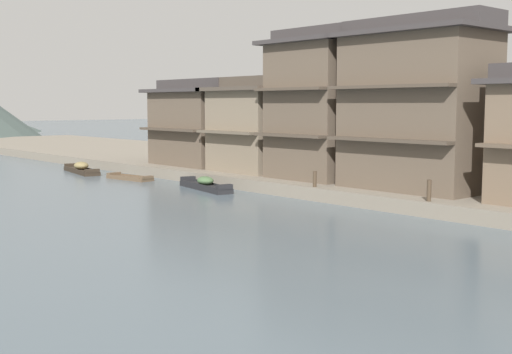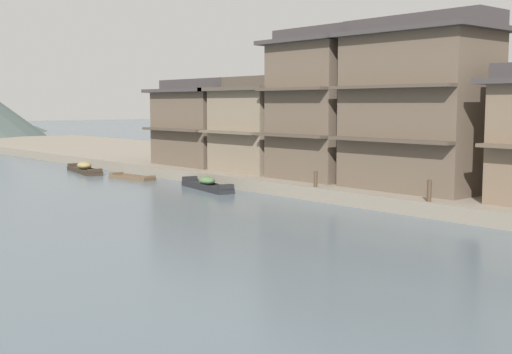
{
  "view_description": "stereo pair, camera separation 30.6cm",
  "coord_description": "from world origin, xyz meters",
  "px_view_note": "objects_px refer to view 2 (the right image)",
  "views": [
    {
      "loc": [
        -18.07,
        -4.69,
        5.02
      ],
      "look_at": [
        2.14,
        18.18,
        1.71
      ],
      "focal_mm": 46.72,
      "sensor_mm": 36.0,
      "label": 1
    },
    {
      "loc": [
        -17.84,
        -4.89,
        5.02
      ],
      "look_at": [
        2.14,
        18.18,
        1.71
      ],
      "focal_mm": 46.72,
      "sensor_mm": 36.0,
      "label": 2
    }
  ],
  "objects_px": {
    "boat_moored_far": "(207,185)",
    "house_waterfront_narrow": "(326,105)",
    "house_waterfront_end": "(207,123)",
    "mooring_post_dock_far": "(316,179)",
    "house_waterfront_tall": "(418,105)",
    "mooring_post_dock_mid": "(429,191)",
    "house_waterfront_far": "(267,125)",
    "boat_moored_third": "(132,178)",
    "boat_moored_second": "(84,169)"
  },
  "relations": [
    {
      "from": "boat_moored_second",
      "to": "house_waterfront_tall",
      "type": "relative_size",
      "value": 0.66
    },
    {
      "from": "house_waterfront_narrow",
      "to": "mooring_post_dock_far",
      "type": "bearing_deg",
      "value": -142.97
    },
    {
      "from": "house_waterfront_tall",
      "to": "house_waterfront_end",
      "type": "bearing_deg",
      "value": 88.16
    },
    {
      "from": "house_waterfront_far",
      "to": "mooring_post_dock_mid",
      "type": "relative_size",
      "value": 7.18
    },
    {
      "from": "boat_moored_second",
      "to": "boat_moored_third",
      "type": "xyz_separation_m",
      "value": [
        0.34,
        -6.32,
        -0.15
      ]
    },
    {
      "from": "mooring_post_dock_far",
      "to": "boat_moored_second",
      "type": "bearing_deg",
      "value": 97.0
    },
    {
      "from": "house_waterfront_tall",
      "to": "mooring_post_dock_mid",
      "type": "height_order",
      "value": "house_waterfront_tall"
    },
    {
      "from": "boat_moored_far",
      "to": "house_waterfront_end",
      "type": "distance_m",
      "value": 9.89
    },
    {
      "from": "house_waterfront_end",
      "to": "mooring_post_dock_far",
      "type": "bearing_deg",
      "value": -104.77
    },
    {
      "from": "boat_moored_third",
      "to": "house_waterfront_end",
      "type": "xyz_separation_m",
      "value": [
        6.17,
        -0.22,
        3.58
      ]
    },
    {
      "from": "boat_moored_second",
      "to": "house_waterfront_tall",
      "type": "xyz_separation_m",
      "value": [
        5.91,
        -25.33,
        4.73
      ]
    },
    {
      "from": "mooring_post_dock_far",
      "to": "boat_moored_third",
      "type": "bearing_deg",
      "value": 98.62
    },
    {
      "from": "house_waterfront_tall",
      "to": "house_waterfront_end",
      "type": "relative_size",
      "value": 1.17
    },
    {
      "from": "house_waterfront_far",
      "to": "house_waterfront_end",
      "type": "height_order",
      "value": "same"
    },
    {
      "from": "house_waterfront_far",
      "to": "house_waterfront_tall",
      "type": "bearing_deg",
      "value": -93.6
    },
    {
      "from": "house_waterfront_far",
      "to": "house_waterfront_end",
      "type": "distance_m",
      "value": 6.35
    },
    {
      "from": "boat_moored_third",
      "to": "house_waterfront_far",
      "type": "xyz_separation_m",
      "value": [
        6.35,
        -6.57,
        3.59
      ]
    },
    {
      "from": "boat_moored_third",
      "to": "boat_moored_far",
      "type": "height_order",
      "value": "boat_moored_far"
    },
    {
      "from": "boat_moored_third",
      "to": "house_waterfront_tall",
      "type": "distance_m",
      "value": 20.4
    },
    {
      "from": "boat_moored_third",
      "to": "house_waterfront_far",
      "type": "bearing_deg",
      "value": -46.0
    },
    {
      "from": "house_waterfront_far",
      "to": "mooring_post_dock_mid",
      "type": "distance_m",
      "value": 16.2
    },
    {
      "from": "house_waterfront_end",
      "to": "mooring_post_dock_mid",
      "type": "distance_m",
      "value": 22.32
    },
    {
      "from": "boat_moored_second",
      "to": "house_waterfront_narrow",
      "type": "bearing_deg",
      "value": -71.25
    },
    {
      "from": "boat_moored_far",
      "to": "mooring_post_dock_mid",
      "type": "height_order",
      "value": "mooring_post_dock_mid"
    },
    {
      "from": "house_waterfront_far",
      "to": "boat_moored_far",
      "type": "bearing_deg",
      "value": -169.42
    },
    {
      "from": "boat_moored_far",
      "to": "house_waterfront_end",
      "type": "xyz_separation_m",
      "value": [
        5.57,
        7.42,
        3.43
      ]
    },
    {
      "from": "house_waterfront_tall",
      "to": "house_waterfront_narrow",
      "type": "bearing_deg",
      "value": 86.73
    },
    {
      "from": "mooring_post_dock_mid",
      "to": "house_waterfront_tall",
      "type": "bearing_deg",
      "value": 42.75
    },
    {
      "from": "boat_moored_second",
      "to": "house_waterfront_tall",
      "type": "distance_m",
      "value": 26.44
    },
    {
      "from": "boat_moored_far",
      "to": "house_waterfront_narrow",
      "type": "bearing_deg",
      "value": -40.57
    },
    {
      "from": "house_waterfront_end",
      "to": "mooring_post_dock_far",
      "type": "relative_size",
      "value": 8.94
    },
    {
      "from": "boat_moored_far",
      "to": "mooring_post_dock_far",
      "type": "xyz_separation_m",
      "value": [
        1.67,
        -7.35,
        0.85
      ]
    },
    {
      "from": "house_waterfront_end",
      "to": "boat_moored_second",
      "type": "bearing_deg",
      "value": 134.85
    },
    {
      "from": "boat_moored_second",
      "to": "boat_moored_third",
      "type": "height_order",
      "value": "boat_moored_second"
    },
    {
      "from": "boat_moored_third",
      "to": "house_waterfront_narrow",
      "type": "bearing_deg",
      "value": -64.04
    },
    {
      "from": "house_waterfront_tall",
      "to": "mooring_post_dock_mid",
      "type": "xyz_separation_m",
      "value": [
        -3.29,
        -3.04,
        -3.81
      ]
    },
    {
      "from": "house_waterfront_narrow",
      "to": "house_waterfront_far",
      "type": "xyz_separation_m",
      "value": [
        0.4,
        5.65,
        -1.3
      ]
    },
    {
      "from": "boat_moored_far",
      "to": "house_waterfront_narrow",
      "type": "relative_size",
      "value": 0.61
    },
    {
      "from": "boat_moored_far",
      "to": "house_waterfront_narrow",
      "type": "xyz_separation_m",
      "value": [
        5.35,
        -4.58,
        4.75
      ]
    },
    {
      "from": "boat_moored_second",
      "to": "boat_moored_far",
      "type": "height_order",
      "value": "boat_moored_second"
    },
    {
      "from": "boat_moored_third",
      "to": "house_waterfront_far",
      "type": "distance_m",
      "value": 9.82
    },
    {
      "from": "boat_moored_second",
      "to": "house_waterfront_far",
      "type": "distance_m",
      "value": 14.93
    },
    {
      "from": "boat_moored_far",
      "to": "boat_moored_third",
      "type": "bearing_deg",
      "value": 94.5
    },
    {
      "from": "house_waterfront_end",
      "to": "mooring_post_dock_far",
      "type": "distance_m",
      "value": 15.5
    },
    {
      "from": "house_waterfront_far",
      "to": "mooring_post_dock_far",
      "type": "xyz_separation_m",
      "value": [
        -4.07,
        -8.43,
        -2.59
      ]
    },
    {
      "from": "boat_moored_third",
      "to": "mooring_post_dock_mid",
      "type": "height_order",
      "value": "mooring_post_dock_mid"
    },
    {
      "from": "house_waterfront_far",
      "to": "boat_moored_third",
      "type": "bearing_deg",
      "value": 134.0
    },
    {
      "from": "mooring_post_dock_mid",
      "to": "mooring_post_dock_far",
      "type": "bearing_deg",
      "value": 90.0
    },
    {
      "from": "house_waterfront_narrow",
      "to": "mooring_post_dock_mid",
      "type": "distance_m",
      "value": 11.17
    },
    {
      "from": "boat_moored_far",
      "to": "house_waterfront_tall",
      "type": "xyz_separation_m",
      "value": [
        4.96,
        -11.37,
        4.73
      ]
    }
  ]
}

